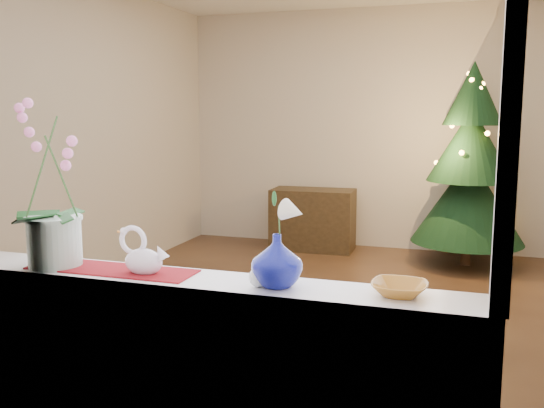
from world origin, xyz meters
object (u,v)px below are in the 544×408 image
(orchid_pot, at_px, (51,184))
(blue_vase, at_px, (277,257))
(xmas_tree, at_px, (470,165))
(swan, at_px, (143,252))
(paperweight, at_px, (259,277))
(side_table, at_px, (313,219))
(amber_dish, at_px, (399,290))

(orchid_pot, relative_size, blue_vase, 3.06)
(xmas_tree, bearing_deg, swan, -105.43)
(orchid_pot, relative_size, paperweight, 9.43)
(paperweight, bearing_deg, side_table, 101.86)
(blue_vase, bearing_deg, swan, -179.75)
(orchid_pot, xyz_separation_m, blue_vase, (0.96, 0.01, -0.23))
(amber_dish, distance_m, side_table, 4.76)
(amber_dish, bearing_deg, xmas_tree, 87.19)
(swan, xyz_separation_m, blue_vase, (0.55, 0.00, 0.02))
(blue_vase, bearing_deg, xmas_tree, 81.48)
(swan, distance_m, blue_vase, 0.55)
(orchid_pot, height_order, side_table, orchid_pot)
(blue_vase, relative_size, xmas_tree, 0.11)
(swan, relative_size, amber_dish, 1.29)
(orchid_pot, xyz_separation_m, side_table, (-0.06, 4.52, -0.92))
(swan, distance_m, side_table, 4.59)
(orchid_pot, distance_m, blue_vase, 0.98)
(xmas_tree, bearing_deg, amber_dish, -92.81)
(orchid_pot, xyz_separation_m, amber_dish, (1.39, 0.03, -0.32))
(paperweight, relative_size, side_table, 0.08)
(blue_vase, xyz_separation_m, xmas_tree, (0.65, 4.33, -0.01))
(paperweight, bearing_deg, blue_vase, 23.34)
(orchid_pot, relative_size, amber_dish, 4.16)
(orchid_pot, height_order, blue_vase, orchid_pot)
(blue_vase, bearing_deg, amber_dish, 3.77)
(paperweight, bearing_deg, amber_dish, 6.32)
(paperweight, bearing_deg, xmas_tree, 80.74)
(orchid_pot, bearing_deg, swan, 0.52)
(swan, relative_size, xmas_tree, 0.10)
(side_table, bearing_deg, xmas_tree, -8.27)
(orchid_pot, relative_size, swan, 3.22)
(blue_vase, relative_size, paperweight, 3.08)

